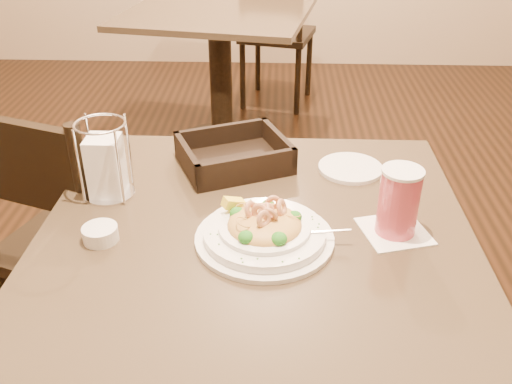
{
  "coord_description": "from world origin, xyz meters",
  "views": [
    {
      "loc": [
        0.04,
        -0.98,
        1.43
      ],
      "look_at": [
        0.0,
        0.02,
        0.85
      ],
      "focal_mm": 40.0,
      "sensor_mm": 36.0,
      "label": 1
    }
  ],
  "objects_px": {
    "butter_ramekin": "(100,234)",
    "pasta_bowl": "(264,230)",
    "main_table": "(256,318)",
    "drink_glass": "(399,202)",
    "bread_basket": "(234,157)",
    "dining_chair_far": "(276,29)",
    "background_table": "(220,56)",
    "side_plate": "(350,168)",
    "dining_chair_near": "(73,237)",
    "napkin_caddy": "(106,165)"
  },
  "relations": [
    {
      "from": "main_table",
      "to": "butter_ramekin",
      "type": "relative_size",
      "value": 12.65
    },
    {
      "from": "main_table",
      "to": "pasta_bowl",
      "type": "height_order",
      "value": "pasta_bowl"
    },
    {
      "from": "main_table",
      "to": "drink_glass",
      "type": "height_order",
      "value": "drink_glass"
    },
    {
      "from": "drink_glass",
      "to": "butter_ramekin",
      "type": "relative_size",
      "value": 2.23
    },
    {
      "from": "napkin_caddy",
      "to": "side_plate",
      "type": "height_order",
      "value": "napkin_caddy"
    },
    {
      "from": "background_table",
      "to": "drink_glass",
      "type": "xyz_separation_m",
      "value": [
        0.56,
        -1.97,
        0.32
      ]
    },
    {
      "from": "background_table",
      "to": "butter_ramekin",
      "type": "relative_size",
      "value": 14.69
    },
    {
      "from": "butter_ramekin",
      "to": "napkin_caddy",
      "type": "bearing_deg",
      "value": 99.25
    },
    {
      "from": "dining_chair_far",
      "to": "pasta_bowl",
      "type": "xyz_separation_m",
      "value": [
        0.0,
        -2.66,
        0.29
      ]
    },
    {
      "from": "bread_basket",
      "to": "drink_glass",
      "type": "bearing_deg",
      "value": -38.53
    },
    {
      "from": "background_table",
      "to": "dining_chair_near",
      "type": "bearing_deg",
      "value": -99.17
    },
    {
      "from": "background_table",
      "to": "pasta_bowl",
      "type": "xyz_separation_m",
      "value": [
        0.29,
        -2.01,
        0.27
      ]
    },
    {
      "from": "background_table",
      "to": "side_plate",
      "type": "relative_size",
      "value": 6.61
    },
    {
      "from": "butter_ramekin",
      "to": "pasta_bowl",
      "type": "bearing_deg",
      "value": 2.05
    },
    {
      "from": "pasta_bowl",
      "to": "side_plate",
      "type": "distance_m",
      "value": 0.37
    },
    {
      "from": "dining_chair_near",
      "to": "side_plate",
      "type": "height_order",
      "value": "dining_chair_near"
    },
    {
      "from": "background_table",
      "to": "side_plate",
      "type": "distance_m",
      "value": 1.79
    },
    {
      "from": "dining_chair_near",
      "to": "side_plate",
      "type": "xyz_separation_m",
      "value": [
        0.76,
        -0.06,
        0.27
      ]
    },
    {
      "from": "background_table",
      "to": "dining_chair_far",
      "type": "relative_size",
      "value": 1.12
    },
    {
      "from": "background_table",
      "to": "bread_basket",
      "type": "height_order",
      "value": "bread_basket"
    },
    {
      "from": "dining_chair_near",
      "to": "butter_ramekin",
      "type": "distance_m",
      "value": 0.53
    },
    {
      "from": "dining_chair_far",
      "to": "drink_glass",
      "type": "height_order",
      "value": "dining_chair_far"
    },
    {
      "from": "drink_glass",
      "to": "dining_chair_near",
      "type": "bearing_deg",
      "value": 158.12
    },
    {
      "from": "bread_basket",
      "to": "butter_ramekin",
      "type": "distance_m",
      "value": 0.41
    },
    {
      "from": "dining_chair_near",
      "to": "pasta_bowl",
      "type": "xyz_separation_m",
      "value": [
        0.55,
        -0.37,
        0.29
      ]
    },
    {
      "from": "side_plate",
      "to": "butter_ramekin",
      "type": "bearing_deg",
      "value": -148.97
    },
    {
      "from": "dining_chair_near",
      "to": "bread_basket",
      "type": "bearing_deg",
      "value": -166.26
    },
    {
      "from": "dining_chair_far",
      "to": "bread_basket",
      "type": "relative_size",
      "value": 2.97
    },
    {
      "from": "drink_glass",
      "to": "napkin_caddy",
      "type": "bearing_deg",
      "value": 168.58
    },
    {
      "from": "pasta_bowl",
      "to": "side_plate",
      "type": "relative_size",
      "value": 1.97
    },
    {
      "from": "pasta_bowl",
      "to": "napkin_caddy",
      "type": "xyz_separation_m",
      "value": [
        -0.36,
        0.17,
        0.05
      ]
    },
    {
      "from": "napkin_caddy",
      "to": "side_plate",
      "type": "bearing_deg",
      "value": 14.11
    },
    {
      "from": "dining_chair_near",
      "to": "dining_chair_far",
      "type": "bearing_deg",
      "value": -83.79
    },
    {
      "from": "main_table",
      "to": "dining_chair_far",
      "type": "relative_size",
      "value": 0.97
    },
    {
      "from": "dining_chair_far",
      "to": "bread_basket",
      "type": "xyz_separation_m",
      "value": [
        -0.08,
        -2.34,
        0.29
      ]
    },
    {
      "from": "side_plate",
      "to": "butter_ramekin",
      "type": "height_order",
      "value": "butter_ramekin"
    },
    {
      "from": "drink_glass",
      "to": "side_plate",
      "type": "distance_m",
      "value": 0.28
    },
    {
      "from": "background_table",
      "to": "side_plate",
      "type": "height_order",
      "value": "side_plate"
    },
    {
      "from": "napkin_caddy",
      "to": "dining_chair_near",
      "type": "bearing_deg",
      "value": 133.83
    },
    {
      "from": "pasta_bowl",
      "to": "drink_glass",
      "type": "xyz_separation_m",
      "value": [
        0.27,
        0.04,
        0.05
      ]
    },
    {
      "from": "drink_glass",
      "to": "dining_chair_far",
      "type": "bearing_deg",
      "value": 95.86
    },
    {
      "from": "napkin_caddy",
      "to": "butter_ramekin",
      "type": "distance_m",
      "value": 0.19
    },
    {
      "from": "dining_chair_far",
      "to": "drink_glass",
      "type": "relative_size",
      "value": 5.86
    },
    {
      "from": "pasta_bowl",
      "to": "butter_ramekin",
      "type": "bearing_deg",
      "value": -177.95
    },
    {
      "from": "main_table",
      "to": "butter_ramekin",
      "type": "bearing_deg",
      "value": -171.12
    },
    {
      "from": "bread_basket",
      "to": "butter_ramekin",
      "type": "relative_size",
      "value": 4.4
    },
    {
      "from": "dining_chair_far",
      "to": "butter_ramekin",
      "type": "height_order",
      "value": "dining_chair_far"
    },
    {
      "from": "drink_glass",
      "to": "butter_ramekin",
      "type": "height_order",
      "value": "drink_glass"
    },
    {
      "from": "napkin_caddy",
      "to": "main_table",
      "type": "bearing_deg",
      "value": -21.11
    },
    {
      "from": "background_table",
      "to": "butter_ramekin",
      "type": "xyz_separation_m",
      "value": [
        -0.04,
        -2.02,
        0.26
      ]
    }
  ]
}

